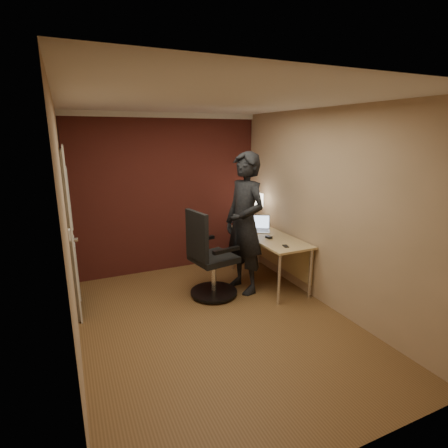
{
  "coord_description": "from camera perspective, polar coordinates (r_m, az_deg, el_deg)",
  "views": [
    {
      "loc": [
        -1.46,
        -3.44,
        2.18
      ],
      "look_at": [
        0.35,
        0.55,
        1.05
      ],
      "focal_mm": 28.0,
      "sensor_mm": 36.0,
      "label": 1
    }
  ],
  "objects": [
    {
      "name": "desk",
      "position": [
        5.27,
        7.92,
        -3.13
      ],
      "size": [
        0.6,
        1.5,
        0.73
      ],
      "color": "#D7BD7C",
      "rests_on": "ground"
    },
    {
      "name": "desk_lamp",
      "position": [
        5.62,
        4.89,
        3.81
      ],
      "size": [
        0.22,
        0.22,
        0.54
      ],
      "color": "silver",
      "rests_on": "desk"
    },
    {
      "name": "room",
      "position": [
        5.19,
        -10.9,
        5.19
      ],
      "size": [
        4.0,
        4.0,
        4.0
      ],
      "color": "brown",
      "rests_on": "ground"
    },
    {
      "name": "phone",
      "position": [
        4.73,
        10.01,
        -3.57
      ],
      "size": [
        0.09,
        0.13,
        0.01
      ],
      "primitive_type": "cube",
      "rotation": [
        0.0,
        0.0,
        -0.25
      ],
      "color": "black",
      "rests_on": "desk"
    },
    {
      "name": "laptop",
      "position": [
        5.43,
        5.74,
        -0.41
      ],
      "size": [
        0.41,
        0.39,
        0.23
      ],
      "color": "silver",
      "rests_on": "desk"
    },
    {
      "name": "mouse",
      "position": [
        5.06,
        7.31,
        -2.14
      ],
      "size": [
        0.07,
        0.11,
        0.03
      ],
      "primitive_type": "cube",
      "rotation": [
        0.0,
        0.0,
        0.12
      ],
      "color": "black",
      "rests_on": "desk"
    },
    {
      "name": "person",
      "position": [
        4.83,
        3.4,
        0.06
      ],
      "size": [
        0.59,
        0.79,
        1.96
      ],
      "primitive_type": "imported",
      "rotation": [
        0.0,
        0.0,
        -1.39
      ],
      "color": "black",
      "rests_on": "ground"
    },
    {
      "name": "office_chair",
      "position": [
        4.73,
        -2.49,
        -5.97
      ],
      "size": [
        0.65,
        0.72,
        1.2
      ],
      "color": "black",
      "rests_on": "ground"
    }
  ]
}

